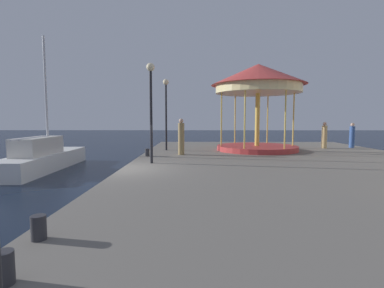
% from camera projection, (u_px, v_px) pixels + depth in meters
% --- Properties ---
extents(ground_plane, '(120.00, 120.00, 0.00)m').
position_uv_depth(ground_plane, '(122.00, 188.00, 11.40)').
color(ground_plane, black).
extents(quay_dock, '(14.74, 26.55, 0.80)m').
position_uv_depth(quay_dock, '(307.00, 179.00, 11.28)').
color(quay_dock, slate).
rests_on(quay_dock, ground).
extents(sailboat_white, '(1.86, 7.33, 7.24)m').
position_uv_depth(sailboat_white, '(43.00, 158.00, 15.32)').
color(sailboat_white, white).
rests_on(sailboat_white, ground).
extents(carousel, '(5.77, 5.77, 5.31)m').
position_uv_depth(carousel, '(258.00, 87.00, 17.50)').
color(carousel, '#B23333').
rests_on(carousel, quay_dock).
extents(lamp_post_mid_promenade, '(0.36, 0.36, 4.36)m').
position_uv_depth(lamp_post_mid_promenade, '(151.00, 95.00, 12.38)').
color(lamp_post_mid_promenade, black).
rests_on(lamp_post_mid_promenade, quay_dock).
extents(lamp_post_far_end, '(0.36, 0.36, 4.41)m').
position_uv_depth(lamp_post_far_end, '(166.00, 102.00, 17.66)').
color(lamp_post_far_end, black).
rests_on(lamp_post_far_end, quay_dock).
extents(bollard_center, '(0.24, 0.24, 0.40)m').
position_uv_depth(bollard_center, '(147.00, 152.00, 15.03)').
color(bollard_center, '#2D2D33').
rests_on(bollard_center, quay_dock).
extents(bollard_north, '(0.24, 0.24, 0.40)m').
position_uv_depth(bollard_north, '(39.00, 228.00, 4.60)').
color(bollard_north, '#2D2D33').
rests_on(bollard_north, quay_dock).
extents(bollard_south, '(0.24, 0.24, 0.40)m').
position_uv_depth(bollard_south, '(3.00, 268.00, 3.35)').
color(bollard_south, '#2D2D33').
rests_on(bollard_south, quay_dock).
extents(person_far_corner, '(0.34, 0.34, 1.98)m').
position_uv_depth(person_far_corner, '(181.00, 138.00, 15.58)').
color(person_far_corner, '#937A4C').
rests_on(person_far_corner, quay_dock).
extents(person_by_the_water, '(0.34, 0.34, 1.70)m').
position_uv_depth(person_by_the_water, '(352.00, 136.00, 19.43)').
color(person_by_the_water, '#2D4C8C').
rests_on(person_by_the_water, quay_dock).
extents(person_near_carousel, '(0.34, 0.34, 1.76)m').
position_uv_depth(person_near_carousel, '(324.00, 136.00, 19.05)').
color(person_near_carousel, tan).
rests_on(person_near_carousel, quay_dock).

